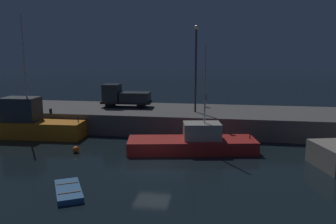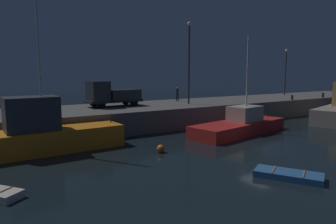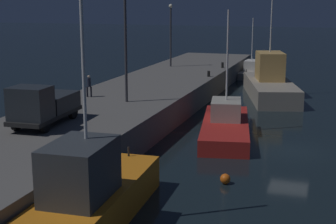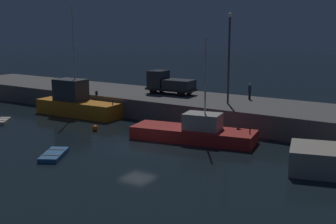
{
  "view_description": "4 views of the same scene",
  "coord_description": "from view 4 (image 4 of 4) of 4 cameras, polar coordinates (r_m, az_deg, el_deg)",
  "views": [
    {
      "loc": [
        4.97,
        -23.28,
        8.3
      ],
      "look_at": [
        -0.14,
        8.01,
        2.75
      ],
      "focal_mm": 36.71,
      "sensor_mm": 36.0,
      "label": 1
    },
    {
      "loc": [
        -17.49,
        -15.0,
        5.54
      ],
      "look_at": [
        -4.9,
        5.32,
        2.42
      ],
      "focal_mm": 32.38,
      "sensor_mm": 36.0,
      "label": 2
    },
    {
      "loc": [
        -31.89,
        -2.24,
        9.49
      ],
      "look_at": [
        -1.29,
        7.86,
        2.32
      ],
      "focal_mm": 53.66,
      "sensor_mm": 36.0,
      "label": 3
    },
    {
      "loc": [
        21.1,
        -27.68,
        9.94
      ],
      "look_at": [
        0.14,
        4.3,
        2.34
      ],
      "focal_mm": 47.67,
      "sensor_mm": 36.0,
      "label": 4
    }
  ],
  "objects": [
    {
      "name": "ground_plane",
      "position": [
        36.2,
        -3.93,
        -4.72
      ],
      "size": [
        320.0,
        320.0,
        0.0
      ],
      "primitive_type": "plane",
      "color": "black"
    },
    {
      "name": "pier_quay",
      "position": [
        46.98,
        5.92,
        0.27
      ],
      "size": [
        76.87,
        9.14,
        2.1
      ],
      "color": "#5B5956",
      "rests_on": "ground"
    },
    {
      "name": "fishing_boat_blue",
      "position": [
        50.13,
        -11.56,
        1.13
      ],
      "size": [
        10.17,
        3.59,
        11.82
      ],
      "color": "orange",
      "rests_on": "ground"
    },
    {
      "name": "fishing_boat_orange",
      "position": [
        38.48,
        3.46,
        -2.54
      ],
      "size": [
        11.13,
        5.13,
        8.88
      ],
      "color": "red",
      "rests_on": "ground"
    },
    {
      "name": "dinghy_orange_near",
      "position": [
        35.03,
        -14.38,
        -5.31
      ],
      "size": [
        2.92,
        3.65,
        0.38
      ],
      "color": "#2D6099",
      "rests_on": "ground"
    },
    {
      "name": "rowboat_white_mid",
      "position": [
        48.4,
        -20.39,
        -1.11
      ],
      "size": [
        2.41,
        2.7,
        0.4
      ],
      "color": "beige",
      "rests_on": "ground"
    },
    {
      "name": "mooring_buoy_near",
      "position": [
        42.59,
        -9.31,
        -2.02
      ],
      "size": [
        0.55,
        0.55,
        0.55
      ],
      "primitive_type": "sphere",
      "color": "orange",
      "rests_on": "ground"
    },
    {
      "name": "lamp_post_west",
      "position": [
        44.3,
        7.81,
        7.62
      ],
      "size": [
        0.44,
        0.44,
        8.86
      ],
      "color": "#38383D",
      "rests_on": "pier_quay"
    },
    {
      "name": "utility_truck",
      "position": [
        50.41,
        0.11,
        3.72
      ],
      "size": [
        5.73,
        2.5,
        2.6
      ],
      "color": "black",
      "rests_on": "pier_quay"
    },
    {
      "name": "dockworker",
      "position": [
        47.59,
        10.41,
        2.76
      ],
      "size": [
        0.34,
        0.45,
        1.71
      ],
      "color": "black",
      "rests_on": "pier_quay"
    },
    {
      "name": "bollard_east",
      "position": [
        50.43,
        -9.13,
        2.41
      ],
      "size": [
        0.28,
        0.28,
        0.45
      ],
      "primitive_type": "cylinder",
      "color": "black",
      "rests_on": "pier_quay"
    }
  ]
}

